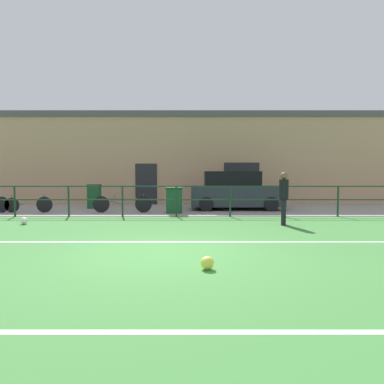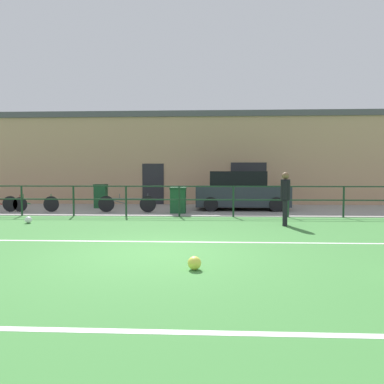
{
  "view_description": "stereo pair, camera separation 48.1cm",
  "coord_description": "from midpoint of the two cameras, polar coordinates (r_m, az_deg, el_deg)",
  "views": [
    {
      "loc": [
        0.58,
        -7.09,
        1.62
      ],
      "look_at": [
        0.55,
        4.23,
        1.01
      ],
      "focal_mm": 33.15,
      "sensor_mm": 36.0,
      "label": 1
    },
    {
      "loc": [
        1.06,
        -7.08,
        1.62
      ],
      "look_at": [
        0.55,
        4.23,
        1.01
      ],
      "focal_mm": 33.15,
      "sensor_mm": 36.0,
      "label": 2
    }
  ],
  "objects": [
    {
      "name": "field_line_hash",
      "position": [
        3.96,
        -10.34,
        -21.13
      ],
      "size": [
        36.0,
        0.11,
        0.0
      ],
      "primitive_type": "cube",
      "color": "white",
      "rests_on": "ground"
    },
    {
      "name": "trash_bin_0",
      "position": [
        16.73,
        -13.67,
        -0.62
      ],
      "size": [
        0.56,
        0.48,
        1.09
      ],
      "color": "#194C28",
      "rests_on": "pavement_strip"
    },
    {
      "name": "soccer_ball_spare",
      "position": [
        6.05,
        2.72,
        -11.35
      ],
      "size": [
        0.23,
        0.23,
        0.23
      ],
      "primitive_type": "sphere",
      "color": "#E5E04C",
      "rests_on": "ground"
    },
    {
      "name": "perimeter_fence",
      "position": [
        13.14,
        -1.0,
        -0.74
      ],
      "size": [
        36.07,
        0.07,
        1.15
      ],
      "color": "#193823",
      "rests_on": "ground"
    },
    {
      "name": "parked_car_red",
      "position": [
        15.73,
        8.65,
        0.08
      ],
      "size": [
        3.99,
        1.93,
        1.67
      ],
      "color": "#282D38",
      "rests_on": "pavement_strip"
    },
    {
      "name": "clubhouse_facade",
      "position": [
        19.32,
        0.15,
        5.38
      ],
      "size": [
        28.0,
        2.56,
        4.78
      ],
      "color": "tan",
      "rests_on": "ground"
    },
    {
      "name": "bicycle_parked_3",
      "position": [
        16.0,
        -23.77,
        -1.71
      ],
      "size": [
        2.38,
        0.04,
        0.74
      ],
      "color": "black",
      "rests_on": "pavement_strip"
    },
    {
      "name": "bicycle_parked_2",
      "position": [
        14.66,
        -9.52,
        -1.86
      ],
      "size": [
        2.39,
        0.04,
        0.76
      ],
      "color": "black",
      "rests_on": "pavement_strip"
    },
    {
      "name": "field_line_touchline",
      "position": [
        8.44,
        -3.08,
        -7.99
      ],
      "size": [
        36.0,
        0.11,
        0.0
      ],
      "primitive_type": "cube",
      "color": "white",
      "rests_on": "ground"
    },
    {
      "name": "pavement_strip",
      "position": [
        15.69,
        -0.42,
        -2.82
      ],
      "size": [
        48.0,
        5.0,
        0.02
      ],
      "primitive_type": "cube",
      "color": "gray",
      "rests_on": "ground"
    },
    {
      "name": "ground",
      "position": [
        7.32,
        -3.98,
        -9.89
      ],
      "size": [
        60.0,
        44.0,
        0.04
      ],
      "primitive_type": "cube",
      "color": "#42843D"
    },
    {
      "name": "soccer_ball_match",
      "position": [
        12.52,
        -23.85,
        -4.12
      ],
      "size": [
        0.22,
        0.22,
        0.22
      ],
      "primitive_type": "sphere",
      "color": "white",
      "rests_on": "ground"
    },
    {
      "name": "player_goalkeeper",
      "position": [
        11.32,
        15.96,
        -0.52
      ],
      "size": [
        0.29,
        0.44,
        1.65
      ],
      "rotation": [
        0.0,
        0.0,
        1.34
      ],
      "color": "black",
      "rests_on": "ground"
    },
    {
      "name": "bicycle_parked_4",
      "position": [
        16.58,
        -27.52,
        -1.72
      ],
      "size": [
        2.13,
        0.04,
        0.71
      ],
      "color": "black",
      "rests_on": "pavement_strip"
    },
    {
      "name": "trash_bin_1",
      "position": [
        14.2,
        -1.27,
        -1.29
      ],
      "size": [
        0.65,
        0.55,
        1.03
      ],
      "color": "#194C28",
      "rests_on": "pavement_strip"
    }
  ]
}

